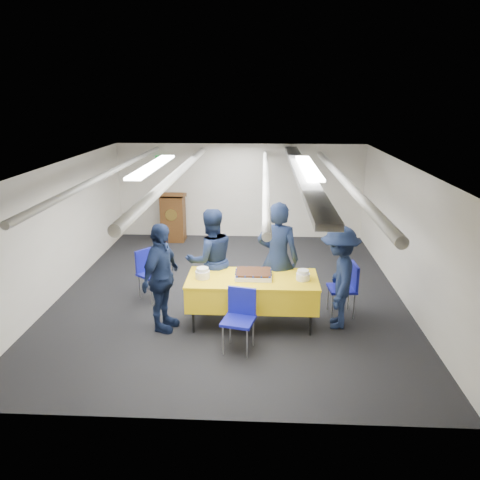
# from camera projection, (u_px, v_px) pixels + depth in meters

# --- Properties ---
(ground) EXTENTS (7.00, 7.00, 0.00)m
(ground) POSITION_uv_depth(u_px,v_px,m) (231.00, 292.00, 8.48)
(ground) COLOR black
(ground) RESTS_ON ground
(room_shell) EXTENTS (6.00, 7.00, 2.30)m
(room_shell) POSITION_uv_depth(u_px,v_px,m) (237.00, 189.00, 8.32)
(room_shell) COLOR silver
(room_shell) RESTS_ON ground
(serving_table) EXTENTS (1.98, 0.89, 0.77)m
(serving_table) POSITION_uv_depth(u_px,v_px,m) (252.00, 290.00, 7.14)
(serving_table) COLOR black
(serving_table) RESTS_ON ground
(sheet_cake) EXTENTS (0.56, 0.44, 0.10)m
(sheet_cake) POSITION_uv_depth(u_px,v_px,m) (253.00, 274.00, 7.09)
(sheet_cake) COLOR white
(sheet_cake) RESTS_ON serving_table
(plate_stack_left) EXTENTS (0.22, 0.22, 0.16)m
(plate_stack_left) POSITION_uv_depth(u_px,v_px,m) (203.00, 273.00, 7.04)
(plate_stack_left) COLOR white
(plate_stack_left) RESTS_ON serving_table
(plate_stack_right) EXTENTS (0.20, 0.20, 0.16)m
(plate_stack_right) POSITION_uv_depth(u_px,v_px,m) (303.00, 275.00, 6.97)
(plate_stack_right) COLOR white
(plate_stack_right) RESTS_ON serving_table
(podium) EXTENTS (0.62, 0.53, 1.25)m
(podium) POSITION_uv_depth(u_px,v_px,m) (173.00, 216.00, 11.27)
(podium) COLOR #5C3517
(podium) RESTS_ON ground
(chair_near) EXTENTS (0.50, 0.50, 0.87)m
(chair_near) POSITION_uv_depth(u_px,v_px,m) (240.00, 313.00, 6.47)
(chair_near) COLOR gray
(chair_near) RESTS_ON ground
(chair_right) EXTENTS (0.45, 0.45, 0.87)m
(chair_right) POSITION_uv_depth(u_px,v_px,m) (347.00, 284.00, 7.46)
(chair_right) COLOR gray
(chair_right) RESTS_ON ground
(chair_left) EXTENTS (0.59, 0.59, 0.87)m
(chair_left) POSITION_uv_depth(u_px,v_px,m) (149.00, 269.00, 8.10)
(chair_left) COLOR gray
(chair_left) RESTS_ON ground
(sailor_a) EXTENTS (0.76, 0.60, 1.85)m
(sailor_a) POSITION_uv_depth(u_px,v_px,m) (278.00, 259.00, 7.44)
(sailor_a) COLOR black
(sailor_a) RESTS_ON ground
(sailor_b) EXTENTS (1.02, 0.92, 1.71)m
(sailor_b) POSITION_uv_depth(u_px,v_px,m) (211.00, 260.00, 7.59)
(sailor_b) COLOR black
(sailor_b) RESTS_ON ground
(sailor_c) EXTENTS (0.66, 1.05, 1.66)m
(sailor_c) POSITION_uv_depth(u_px,v_px,m) (161.00, 278.00, 6.91)
(sailor_c) COLOR black
(sailor_c) RESTS_ON ground
(sailor_d) EXTENTS (0.71, 1.09, 1.59)m
(sailor_d) POSITION_uv_depth(u_px,v_px,m) (339.00, 277.00, 7.02)
(sailor_d) COLOR black
(sailor_d) RESTS_ON ground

